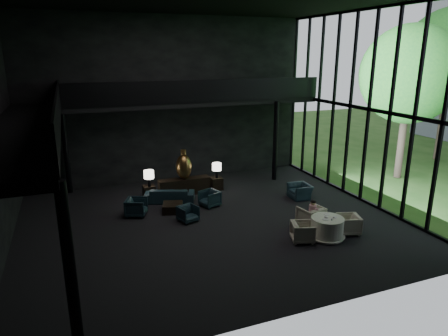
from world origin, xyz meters
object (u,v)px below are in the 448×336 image
object	(u,v)px
child	(313,208)
lounge_armchair_east	(210,198)
dining_table	(327,229)
dining_chair_north	(311,214)
console	(184,186)
side_table_right	(216,183)
side_table_left	(149,192)
table_lamp_left	(149,175)
lounge_armchair_west	(136,206)
window_armchair	(300,190)
table_lamp_right	(217,167)
sofa	(170,192)
dining_chair_west	(303,231)
dining_chair_east	(348,224)
lounge_armchair_south	(188,214)
coffee_table	(173,208)
bronze_urn	(184,166)

from	to	relation	value
child	lounge_armchair_east	bearing A→B (deg)	-49.14
dining_table	dining_chair_north	distance (m)	1.08
console	side_table_right	distance (m)	1.61
side_table_left	table_lamp_left	bearing A→B (deg)	-90.00
dining_chair_north	lounge_armchair_west	bearing A→B (deg)	-39.42
window_armchair	dining_table	world-z (taller)	window_armchair
table_lamp_right	dining_chair_north	distance (m)	5.50
dining_table	side_table_right	bearing A→B (deg)	105.97
table_lamp_left	dining_table	size ratio (longest dim) A/B	0.58
sofa	dining_chair_west	world-z (taller)	sofa
console	window_armchair	distance (m)	5.24
dining_chair_east	child	world-z (taller)	child
table_lamp_right	lounge_armchair_south	bearing A→B (deg)	-127.12
side_table_left	table_lamp_left	distance (m)	0.83
table_lamp_left	child	xyz separation A→B (m)	(5.06, -5.13, -0.35)
coffee_table	child	size ratio (longest dim) A/B	1.32
dining_table	child	world-z (taller)	child
lounge_armchair_east	dining_chair_east	xyz separation A→B (m)	(3.76, -4.31, 0.02)
table_lamp_right	child	size ratio (longest dim) A/B	1.20
lounge_armchair_east	coffee_table	size ratio (longest dim) A/B	0.90
side_table_right	lounge_armchair_east	world-z (taller)	lounge_armchair_east
table_lamp_left	table_lamp_right	xyz separation A→B (m)	(3.20, 0.07, 0.00)
dining_table	console	bearing A→B (deg)	118.78
side_table_left	dining_chair_east	size ratio (longest dim) A/B	0.76
side_table_left	coffee_table	bearing A→B (deg)	-74.01
bronze_urn	dining_chair_east	bearing A→B (deg)	-54.84
sofa	lounge_armchair_west	xyz separation A→B (m)	(-1.61, -1.05, -0.02)
dining_table	dining_chair_north	bearing A→B (deg)	87.92
bronze_urn	child	world-z (taller)	bronze_urn
lounge_armchair_south	dining_chair_north	distance (m)	4.65
lounge_armchair_south	window_armchair	bearing A→B (deg)	-11.12
bronze_urn	window_armchair	xyz separation A→B (m)	(4.66, -2.38, -0.94)
lounge_armchair_east	dining_table	bearing A→B (deg)	13.97
window_armchair	coffee_table	bearing A→B (deg)	-92.10
side_table_left	dining_table	size ratio (longest dim) A/B	0.44
lounge_armchair_south	dining_chair_east	size ratio (longest dim) A/B	0.81
side_table_left	dining_table	xyz separation A→B (m)	(5.00, -6.29, 0.04)
bronze_urn	table_lamp_right	bearing A→B (deg)	1.12
dining_table	dining_chair_west	size ratio (longest dim) A/B	1.73
console	child	size ratio (longest dim) A/B	3.88
lounge_armchair_south	table_lamp_right	bearing A→B (deg)	34.78
console	window_armchair	size ratio (longest dim) A/B	2.65
dining_table	side_table_left	bearing A→B (deg)	128.51
lounge_armchair_south	side_table_left	bearing A→B (deg)	87.56
side_table_right	side_table_left	bearing A→B (deg)	-179.83
side_table_left	sofa	xyz separation A→B (m)	(0.74, -0.80, 0.14)
dining_chair_east	child	distance (m)	1.37
table_lamp_right	sofa	distance (m)	2.65
side_table_right	sofa	distance (m)	2.59
table_lamp_left	sofa	xyz separation A→B (m)	(0.74, -0.66, -0.68)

